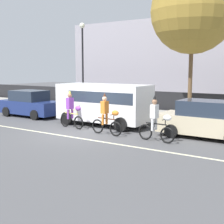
# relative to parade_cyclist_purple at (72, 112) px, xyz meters

# --- Properties ---
(ground_plane) EXTENTS (80.00, 80.00, 0.00)m
(ground_plane) POSITION_rel_parade_cyclist_purple_xyz_m (1.18, -1.12, -0.84)
(ground_plane) COLOR #4C4C4F
(road_centre_line) EXTENTS (36.00, 0.14, 0.01)m
(road_centre_line) POSITION_rel_parade_cyclist_purple_xyz_m (1.18, -1.62, -0.84)
(road_centre_line) COLOR beige
(road_centre_line) RESTS_ON ground
(sidewalk_curb) EXTENTS (60.00, 5.00, 0.15)m
(sidewalk_curb) POSITION_rel_parade_cyclist_purple_xyz_m (1.18, 5.38, -0.77)
(sidewalk_curb) COLOR #9E9B93
(sidewalk_curb) RESTS_ON ground
(fence_line) EXTENTS (40.00, 0.08, 1.40)m
(fence_line) POSITION_rel_parade_cyclist_purple_xyz_m (1.18, 8.28, -0.14)
(fence_line) COLOR black
(fence_line) RESTS_ON ground
(parade_cyclist_purple) EXTENTS (1.71, 0.52, 1.92)m
(parade_cyclist_purple) POSITION_rel_parade_cyclist_purple_xyz_m (0.00, 0.00, 0.00)
(parade_cyclist_purple) COLOR black
(parade_cyclist_purple) RESTS_ON ground
(parade_cyclist_orange) EXTENTS (1.72, 0.50, 1.92)m
(parade_cyclist_orange) POSITION_rel_parade_cyclist_purple_xyz_m (2.41, -0.38, 0.00)
(parade_cyclist_orange) COLOR black
(parade_cyclist_orange) RESTS_ON ground
(parade_cyclist_zebra) EXTENTS (1.72, 0.50, 1.92)m
(parade_cyclist_zebra) POSITION_rel_parade_cyclist_purple_xyz_m (4.87, -0.34, 0.00)
(parade_cyclist_zebra) COLOR black
(parade_cyclist_zebra) RESTS_ON ground
(parked_van_white) EXTENTS (5.00, 2.22, 2.18)m
(parked_van_white) POSITION_rel_parade_cyclist_purple_xyz_m (0.95, 1.58, 0.44)
(parked_van_white) COLOR white
(parked_van_white) RESTS_ON ground
(parked_car_beige) EXTENTS (4.10, 1.92, 1.64)m
(parked_car_beige) POSITION_rel_parade_cyclist_purple_xyz_m (6.36, 1.50, -0.06)
(parked_car_beige) COLOR beige
(parked_car_beige) RESTS_ON ground
(parked_car_navy) EXTENTS (4.10, 1.92, 1.64)m
(parked_car_navy) POSITION_rel_parade_cyclist_purple_xyz_m (-4.73, 1.54, -0.06)
(parked_car_navy) COLOR navy
(parked_car_navy) RESTS_ON ground
(street_lamp_post) EXTENTS (0.36, 0.36, 5.86)m
(street_lamp_post) POSITION_rel_parade_cyclist_purple_xyz_m (-3.06, 4.77, 3.15)
(street_lamp_post) COLOR black
(street_lamp_post) RESTS_ON sidewalk_curb
(street_tree_near_lamp) EXTENTS (4.84, 4.84, 8.52)m
(street_tree_near_lamp) POSITION_rel_parade_cyclist_purple_xyz_m (3.96, 6.16, 5.40)
(street_tree_near_lamp) COLOR brown
(street_tree_near_lamp) RESTS_ON sidewalk_curb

